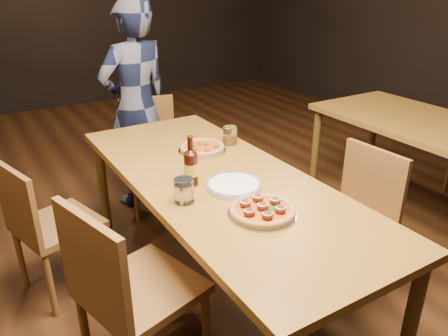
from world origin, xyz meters
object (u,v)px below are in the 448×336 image
chair_main_e (346,222)px  diner (136,106)px  table_main (219,190)px  chair_end (154,155)px  pizza_margherita (202,148)px  pizza_meatball (262,210)px  amber_glass (230,135)px  water_glass (184,190)px  chair_main_sw (58,223)px  beer_bottle (191,168)px  chair_main_nw (142,287)px  plate_stack (234,186)px

chair_main_e → diner: (-0.56, 1.62, 0.35)m
table_main → chair_end: (0.12, 1.16, -0.24)m
table_main → pizza_margherita: 0.39m
chair_end → pizza_meatball: bearing=-82.6°
amber_glass → pizza_meatball: bearing=-112.9°
table_main → water_glass: (-0.26, -0.14, 0.13)m
chair_main_sw → chair_main_e: 1.59m
water_glass → diner: size_ratio=0.07×
chair_end → amber_glass: bearing=-64.3°
table_main → pizza_meatball: 0.42m
chair_main_sw → pizza_meatball: 1.22m
chair_main_sw → amber_glass: (1.01, -0.17, 0.37)m
amber_glass → beer_bottle: bearing=-140.7°
diner → chair_main_e: bearing=98.1°
table_main → amber_glass: 0.49m
chair_main_sw → chair_end: bearing=-69.4°
chair_main_e → water_glass: 0.99m
chair_main_e → amber_glass: 0.83m
chair_main_nw → pizza_meatball: bearing=-122.0°
diner → pizza_margherita: bearing=80.4°
water_glass → diner: bearing=77.0°
chair_end → table_main: bearing=-83.0°
beer_bottle → table_main: bearing=-0.2°
pizza_meatball → diner: 1.75m
plate_stack → beer_bottle: (-0.16, 0.14, 0.07)m
pizza_margherita → beer_bottle: 0.45m
chair_main_nw → amber_glass: bearing=-68.2°
table_main → plate_stack: plate_stack is taller
amber_glass → diner: size_ratio=0.07×
chair_main_e → beer_bottle: beer_bottle is taller
amber_glass → plate_stack: bearing=-120.3°
table_main → pizza_meatball: size_ratio=6.72×
chair_main_nw → pizza_margherita: (0.64, 0.62, 0.30)m
chair_end → pizza_margherita: (-0.02, -0.80, 0.33)m
table_main → pizza_meatball: (-0.03, -0.41, 0.09)m
chair_main_e → chair_end: chair_end is taller
chair_main_nw → amber_glass: (0.84, 0.63, 0.33)m
chair_main_e → beer_bottle: bearing=-112.9°
chair_main_nw → plate_stack: chair_main_nw is taller
chair_main_sw → pizza_meatball: size_ratio=2.87×
chair_main_sw → beer_bottle: (0.56, -0.54, 0.41)m
chair_end → water_glass: size_ratio=7.90×
chair_end → diner: (-0.04, 0.18, 0.34)m
table_main → pizza_meatball: pizza_meatball is taller
chair_main_nw → chair_main_sw: 0.82m
chair_end → pizza_meatball: 1.61m
pizza_meatball → pizza_margherita: pizza_meatball is taller
pizza_meatball → chair_main_e: bearing=10.6°
plate_stack → water_glass: size_ratio=2.36×
table_main → chair_main_sw: chair_main_sw is taller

